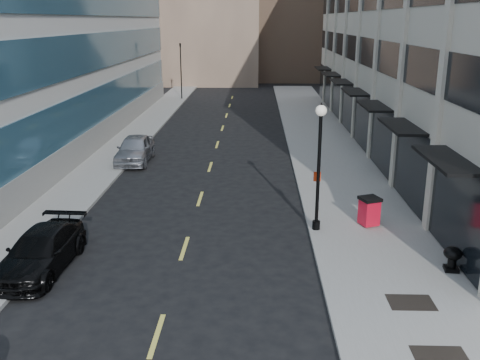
# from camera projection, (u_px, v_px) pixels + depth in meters

# --- Properties ---
(sidewalk_right) EXTENTS (5.00, 80.00, 0.15)m
(sidewalk_right) POSITION_uv_depth(u_px,v_px,m) (335.00, 167.00, 32.06)
(sidewalk_right) COLOR gray
(sidewalk_right) RESTS_ON ground
(sidewalk_left) EXTENTS (3.00, 80.00, 0.15)m
(sidewalk_left) POSITION_uv_depth(u_px,v_px,m) (104.00, 165.00, 32.47)
(sidewalk_left) COLOR gray
(sidewalk_left) RESTS_ON ground
(building_right) EXTENTS (15.30, 46.50, 18.25)m
(building_right) POSITION_uv_depth(u_px,v_px,m) (468.00, 13.00, 35.91)
(building_right) COLOR #B1A996
(building_right) RESTS_ON ground
(skyline_tan_far) EXTENTS (12.00, 14.00, 22.00)m
(skyline_tan_far) POSITION_uv_depth(u_px,v_px,m) (152.00, 3.00, 85.04)
(skyline_tan_far) COLOR #977B63
(skyline_tan_far) RESTS_ON ground
(skyline_stone) EXTENTS (10.00, 14.00, 20.00)m
(skyline_stone) POSITION_uv_depth(u_px,v_px,m) (369.00, 8.00, 72.92)
(skyline_stone) COLOR #B1A996
(skyline_stone) RESTS_ON ground
(grate_mid) EXTENTS (1.40, 1.00, 0.01)m
(grate_mid) POSITION_uv_depth(u_px,v_px,m) (441.00, 357.00, 13.85)
(grate_mid) COLOR black
(grate_mid) RESTS_ON sidewalk_right
(grate_far) EXTENTS (1.40, 1.00, 0.01)m
(grate_far) POSITION_uv_depth(u_px,v_px,m) (411.00, 302.00, 16.53)
(grate_far) COLOR black
(grate_far) RESTS_ON sidewalk_right
(road_centerline) EXTENTS (0.15, 68.20, 0.01)m
(road_centerline) POSITION_uv_depth(u_px,v_px,m) (206.00, 181.00, 29.43)
(road_centerline) COLOR #D8CC4C
(road_centerline) RESTS_ON ground
(traffic_signal) EXTENTS (0.66, 0.66, 6.98)m
(traffic_signal) POSITION_uv_depth(u_px,v_px,m) (180.00, 47.00, 57.61)
(traffic_signal) COLOR black
(traffic_signal) RESTS_ON ground
(car_black_pickup) EXTENTS (2.21, 4.96, 1.42)m
(car_black_pickup) POSITION_uv_depth(u_px,v_px,m) (41.00, 251.00, 18.84)
(car_black_pickup) COLOR black
(car_black_pickup) RESTS_ON ground
(car_silver_sedan) EXTENTS (2.07, 4.94, 1.67)m
(car_silver_sedan) POSITION_uv_depth(u_px,v_px,m) (135.00, 149.00, 33.15)
(car_silver_sedan) COLOR gray
(car_silver_sedan) RESTS_ON ground
(trash_bin) EXTENTS (1.00, 1.00, 1.25)m
(trash_bin) POSITION_uv_depth(u_px,v_px,m) (369.00, 210.00, 22.55)
(trash_bin) COLOR red
(trash_bin) RESTS_ON sidewalk_right
(lamppost) EXTENTS (0.44, 0.44, 5.32)m
(lamppost) POSITION_uv_depth(u_px,v_px,m) (319.00, 157.00, 21.42)
(lamppost) COLOR black
(lamppost) RESTS_ON sidewalk_right
(sign_post) EXTENTS (0.30, 0.06, 2.54)m
(sign_post) POSITION_uv_depth(u_px,v_px,m) (317.00, 189.00, 22.25)
(sign_post) COLOR slate
(sign_post) RESTS_ON sidewalk_right
(urn_planter) EXTENTS (0.63, 0.63, 0.88)m
(urn_planter) POSITION_uv_depth(u_px,v_px,m) (453.00, 257.00, 18.48)
(urn_planter) COLOR black
(urn_planter) RESTS_ON sidewalk_right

